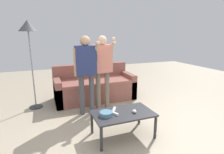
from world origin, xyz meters
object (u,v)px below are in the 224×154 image
object	(u,v)px
player_center	(102,64)
game_remote_nunchuk	(134,111)
player_left	(86,66)
game_remote_wand_far	(114,109)
game_remote_wand_near	(114,113)
coffee_table	(123,115)
couch	(94,87)
snack_bowl	(106,114)
floor_lamp	(28,32)

from	to	relation	value
player_center	game_remote_nunchuk	bearing A→B (deg)	-84.37
player_left	game_remote_wand_far	xyz separation A→B (m)	(0.23, -0.87, -0.56)
game_remote_wand_near	coffee_table	bearing A→B (deg)	2.62
player_left	game_remote_nunchuk	bearing A→B (deg)	-65.39
couch	coffee_table	xyz separation A→B (m)	(-0.04, -1.80, 0.05)
game_remote_wand_near	snack_bowl	bearing A→B (deg)	179.43
game_remote_nunchuk	coffee_table	bearing A→B (deg)	157.64
snack_bowl	game_remote_wand_far	bearing A→B (deg)	36.07
coffee_table	game_remote_nunchuk	distance (m)	0.19
coffee_table	floor_lamp	size ratio (longest dim) A/B	0.51
couch	game_remote_wand_near	bearing A→B (deg)	-96.05
snack_bowl	player_left	bearing A→B (deg)	92.80
floor_lamp	game_remote_wand_far	xyz separation A→B (m)	(1.21, -1.59, -1.21)
coffee_table	game_remote_wand_near	bearing A→B (deg)	-177.38
player_left	game_remote_wand_far	world-z (taller)	player_left
couch	player_left	distance (m)	1.11
floor_lamp	snack_bowl	bearing A→B (deg)	-59.09
floor_lamp	game_remote_wand_near	bearing A→B (deg)	-55.99
coffee_table	game_remote_nunchuk	size ratio (longest dim) A/B	10.62
game_remote_wand_near	game_remote_nunchuk	bearing A→B (deg)	-10.95
snack_bowl	game_remote_wand_far	distance (m)	0.22
couch	coffee_table	world-z (taller)	couch
snack_bowl	game_remote_wand_far	size ratio (longest dim) A/B	1.31
coffee_table	snack_bowl	distance (m)	0.29
snack_bowl	game_remote_wand_far	world-z (taller)	snack_bowl
floor_lamp	game_remote_wand_near	distance (m)	2.40
game_remote_wand_far	snack_bowl	bearing A→B (deg)	-143.93
floor_lamp	player_center	bearing A→B (deg)	-23.68
snack_bowl	floor_lamp	size ratio (longest dim) A/B	0.11
couch	game_remote_wand_far	xyz separation A→B (m)	(-0.14, -1.67, 0.11)
coffee_table	floor_lamp	distance (m)	2.50
coffee_table	player_left	distance (m)	1.22
coffee_table	game_remote_wand_far	world-z (taller)	game_remote_wand_far
game_remote_nunchuk	player_left	distance (m)	1.30
couch	game_remote_nunchuk	xyz separation A→B (m)	(0.12, -1.87, 0.12)
floor_lamp	player_center	size ratio (longest dim) A/B	1.19
snack_bowl	floor_lamp	xyz separation A→B (m)	(-1.03, 1.72, 1.19)
couch	coffee_table	bearing A→B (deg)	-91.43
game_remote_wand_far	floor_lamp	bearing A→B (deg)	127.30
game_remote_nunchuk	player_center	world-z (taller)	player_center
game_remote_nunchuk	game_remote_wand_near	size ratio (longest dim) A/B	0.60
player_left	game_remote_wand_near	world-z (taller)	player_left
coffee_table	game_remote_wand_near	distance (m)	0.16
snack_bowl	coffee_table	bearing A→B (deg)	1.11
floor_lamp	game_remote_wand_near	size ratio (longest dim) A/B	12.53
player_left	coffee_table	bearing A→B (deg)	-71.87
player_center	coffee_table	bearing A→B (deg)	-92.23
couch	player_left	bearing A→B (deg)	-114.96
coffee_table	player_center	size ratio (longest dim) A/B	0.61
player_center	game_remote_wand_far	bearing A→B (deg)	-98.07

